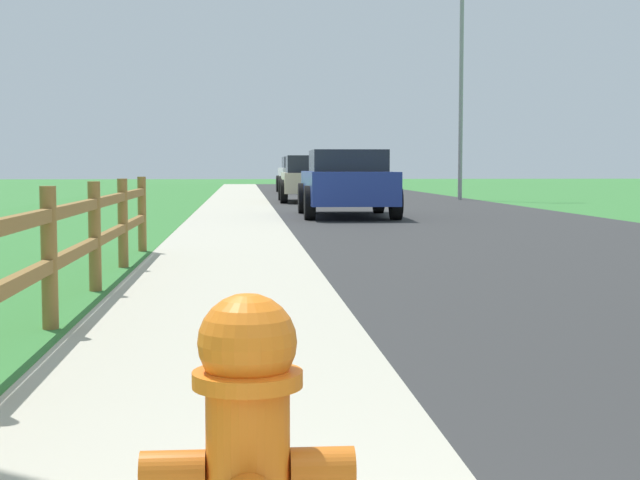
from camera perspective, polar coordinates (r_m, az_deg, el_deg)
The scene contains 10 objects.
ground_plane at distance 25.67m, azimuth -2.81°, elevation 1.92°, with size 120.00×120.00×0.00m, color #357834.
road_asphalt at distance 27.99m, azimuth 4.25°, elevation 2.13°, with size 7.00×66.00×0.01m, color #2D2D2D.
curb_concrete at distance 27.74m, azimuth -9.15°, elevation 2.06°, with size 6.00×66.00×0.01m, color #B7B19C.
grass_verge at distance 27.90m, azimuth -12.22°, elevation 2.04°, with size 5.00×66.00×0.00m, color #357834.
fire_hydrant at distance 2.18m, azimuth -4.32°, elevation -13.58°, with size 0.48×0.40×0.84m.
rail_fence at distance 6.72m, azimuth -15.91°, elevation -0.39°, with size 0.11×12.13×0.98m.
parked_suv_blue at distance 21.31m, azimuth 1.61°, elevation 3.45°, with size 2.08×4.64×1.48m.
parked_car_beige at distance 30.20m, azimuth -0.42°, elevation 3.72°, with size 2.19×4.33×1.46m.
parked_car_white at distance 40.82m, azimuth -1.05°, elevation 3.95°, with size 2.17×4.29×1.53m.
street_lamp at distance 32.46m, azimuth 8.61°, elevation 10.01°, with size 1.17×0.20×7.37m.
Camera 1 is at (-0.82, -0.63, 1.11)m, focal length 53.50 mm.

